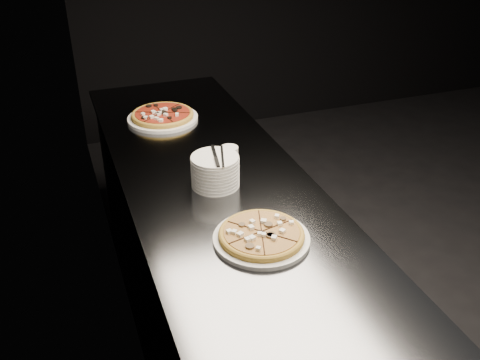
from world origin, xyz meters
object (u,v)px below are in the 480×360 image
object	(u,v)px
ramekin	(229,154)
plate_stack	(215,171)
counter	(218,267)
pizza_tomato	(163,116)
cutlery	(218,157)
pizza_mushroom	(261,236)

from	to	relation	value
ramekin	plate_stack	bearing A→B (deg)	-124.27
counter	pizza_tomato	xyz separation A→B (m)	(-0.07, 0.66, 0.48)
plate_stack	ramekin	world-z (taller)	plate_stack
counter	pizza_tomato	distance (m)	0.82
pizza_tomato	cutlery	xyz separation A→B (m)	(0.06, -0.73, 0.11)
counter	ramekin	distance (m)	0.52
pizza_mushroom	plate_stack	bearing A→B (deg)	94.34
plate_stack	counter	bearing A→B (deg)	73.66
pizza_mushroom	plate_stack	distance (m)	0.41
pizza_tomato	plate_stack	world-z (taller)	plate_stack
counter	cutlery	size ratio (longest dim) A/B	12.63
pizza_mushroom	counter	bearing A→B (deg)	91.81
pizza_mushroom	ramekin	bearing A→B (deg)	81.42
counter	pizza_mushroom	size ratio (longest dim) A/B	7.02
pizza_mushroom	pizza_tomato	distance (m)	1.13
pizza_tomato	counter	bearing A→B (deg)	-84.35
plate_stack	ramekin	distance (m)	0.21
counter	ramekin	world-z (taller)	ramekin
pizza_mushroom	plate_stack	xyz separation A→B (m)	(-0.03, 0.41, 0.04)
pizza_mushroom	ramekin	distance (m)	0.59
pizza_mushroom	pizza_tomato	bearing A→B (deg)	94.07
cutlery	ramekin	world-z (taller)	cutlery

